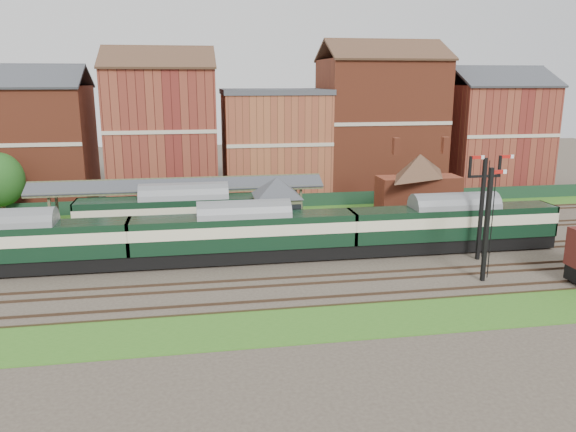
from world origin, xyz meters
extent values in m
plane|color=#473D33|center=(0.00, 0.00, 0.00)|extent=(160.00, 160.00, 0.00)
cube|color=#2D6619|center=(0.00, 16.00, 0.03)|extent=(90.00, 4.50, 0.06)
cube|color=#2D6619|center=(0.00, -12.00, 0.03)|extent=(90.00, 5.00, 0.06)
cube|color=#193823|center=(0.00, 18.00, 0.75)|extent=(90.00, 0.12, 1.50)
cube|color=#2D2D2D|center=(-5.00, 9.75, 0.50)|extent=(55.00, 3.40, 1.00)
cube|color=#667956|center=(-3.00, 3.25, 1.20)|extent=(3.40, 3.20, 2.40)
cube|color=#505535|center=(-3.00, 3.25, 3.40)|extent=(3.60, 3.40, 2.00)
pyramid|color=#383A3F|center=(-3.00, 3.25, 5.20)|extent=(5.40, 5.40, 1.60)
cube|color=maroon|center=(5.00, 3.25, 1.10)|extent=(3.00, 2.40, 2.20)
cube|color=#4C3323|center=(5.00, 2.60, 2.55)|extent=(3.20, 1.34, 0.79)
cube|color=#4C3323|center=(5.00, 3.90, 2.55)|extent=(3.20, 1.34, 0.79)
cube|color=brown|center=(12.00, 9.75, 2.75)|extent=(8.00, 3.00, 3.50)
pyramid|color=#4C3323|center=(12.00, 9.75, 5.60)|extent=(8.10, 8.10, 2.20)
cube|color=brown|center=(9.50, 9.75, 6.10)|extent=(0.60, 0.60, 1.60)
cube|color=brown|center=(14.50, 9.75, 6.10)|extent=(0.60, 0.60, 1.60)
cube|color=#505535|center=(-22.00, 8.45, 2.70)|extent=(0.22, 0.22, 3.40)
cube|color=#505535|center=(0.00, 11.05, 2.70)|extent=(0.22, 0.22, 3.40)
cube|color=#383A3F|center=(-11.00, 8.80, 4.60)|extent=(26.00, 1.99, 0.90)
cube|color=#383A3F|center=(-11.00, 10.70, 4.60)|extent=(26.00, 1.99, 0.90)
cube|color=#505535|center=(-11.00, 9.75, 4.98)|extent=(26.00, 0.20, 0.20)
cube|color=black|center=(12.00, -2.50, 4.00)|extent=(0.25, 0.25, 8.00)
cube|color=black|center=(12.00, -2.50, 6.60)|extent=(2.60, 0.18, 0.18)
cube|color=#B2140F|center=(11.35, -2.50, 8.05)|extent=(1.10, 0.08, 0.25)
cube|color=#B2140F|center=(13.75, -2.50, 8.05)|extent=(1.10, 0.08, 0.25)
cube|color=black|center=(10.00, -7.00, 4.00)|extent=(0.25, 0.25, 8.00)
cube|color=#B2140F|center=(10.55, -7.00, 7.70)|extent=(1.10, 0.08, 0.25)
cube|color=brown|center=(-28.00, 25.00, 6.50)|extent=(14.00, 10.00, 13.00)
cube|color=maroon|center=(-13.00, 25.00, 7.50)|extent=(12.00, 10.00, 15.00)
cube|color=#9D5532|center=(0.00, 25.00, 6.00)|extent=(12.00, 10.00, 12.00)
cube|color=brown|center=(13.00, 25.00, 8.00)|extent=(14.00, 10.00, 16.00)
cube|color=maroon|center=(28.00, 25.00, 6.50)|extent=(12.00, 10.00, 13.00)
cube|color=black|center=(-23.07, 0.00, 0.68)|extent=(17.04, 2.39, 1.04)
cube|color=black|center=(-23.07, 0.00, 2.43)|extent=(17.04, 2.65, 2.46)
cube|color=beige|center=(-23.07, 0.00, 2.73)|extent=(17.06, 2.69, 0.85)
cube|color=slate|center=(-23.07, 0.00, 3.80)|extent=(17.04, 2.65, 0.57)
cube|color=black|center=(-6.04, 0.00, 0.68)|extent=(17.04, 2.39, 1.04)
cube|color=black|center=(-6.04, 0.00, 2.43)|extent=(17.04, 2.65, 2.46)
cube|color=beige|center=(-6.04, 0.00, 2.73)|extent=(17.06, 2.69, 0.85)
cube|color=slate|center=(-6.04, 0.00, 3.80)|extent=(17.04, 2.65, 0.57)
cube|color=black|center=(11.00, 0.00, 0.68)|extent=(17.04, 2.39, 1.04)
cube|color=black|center=(11.00, 0.00, 2.43)|extent=(17.04, 2.65, 2.46)
cube|color=beige|center=(11.00, 0.00, 2.73)|extent=(17.06, 2.69, 0.85)
cube|color=slate|center=(11.00, 0.00, 3.80)|extent=(17.04, 2.65, 0.57)
cube|color=black|center=(-10.56, 6.50, 0.71)|extent=(18.09, 2.53, 1.11)
cube|color=black|center=(-10.56, 6.50, 2.57)|extent=(18.09, 2.81, 2.61)
cube|color=beige|center=(-10.56, 6.50, 2.89)|extent=(18.11, 2.85, 0.90)
cube|color=slate|center=(-10.56, 6.50, 4.03)|extent=(18.09, 2.81, 0.60)
cylinder|color=#382619|center=(-28.51, 17.13, 1.58)|extent=(0.44, 0.44, 3.17)
ellipsoid|color=#144616|center=(-28.51, 17.13, 4.12)|extent=(4.65, 4.65, 5.34)
camera|label=1|loc=(-9.68, -41.30, 13.78)|focal=35.00mm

